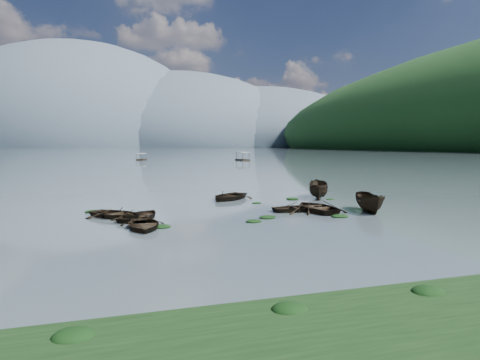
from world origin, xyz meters
name	(u,v)px	position (x,y,z in m)	size (l,w,h in m)	color
ground_plane	(299,228)	(0.00, 0.00, 0.00)	(2400.00, 2400.00, 0.00)	#526066
haze_mtn_b	(80,147)	(-60.00, 900.00, 0.00)	(520.00, 520.00, 340.00)	#475666
haze_mtn_c	(179,147)	(140.00, 900.00, 0.00)	(520.00, 520.00, 260.00)	#475666
haze_mtn_d	(257,147)	(320.00, 900.00, 0.00)	(520.00, 520.00, 220.00)	#475666
rowboat_0	(143,229)	(-9.04, 2.80, 0.00)	(2.87, 4.02, 0.83)	black
rowboat_1	(140,219)	(-8.97, 6.32, 0.00)	(2.94, 4.11, 0.85)	black
rowboat_3	(317,211)	(4.20, 5.77, 0.00)	(3.42, 4.79, 0.99)	black
rowboat_4	(299,211)	(2.89, 6.16, 0.00)	(2.89, 4.05, 0.84)	black
rowboat_5	(370,212)	(7.85, 4.23, 0.00)	(1.67, 4.44, 1.72)	black
rowboat_6	(117,218)	(-10.48, 7.34, 0.00)	(3.05, 4.27, 0.88)	black
rowboat_7	(229,200)	(-0.34, 14.43, 0.00)	(3.45, 4.83, 1.00)	black
rowboat_8	(318,198)	(8.07, 12.93, 0.00)	(1.79, 4.75, 1.83)	black
weed_clump_0	(162,228)	(-7.92, 2.76, 0.00)	(1.11, 0.91, 0.24)	black
weed_clump_1	(254,222)	(-1.94, 2.80, 0.00)	(1.07, 0.85, 0.24)	black
weed_clump_2	(267,218)	(-0.54, 3.95, 0.00)	(1.18, 0.94, 0.26)	black
weed_clump_3	(330,200)	(8.60, 11.52, 0.00)	(0.78, 0.65, 0.17)	black
weed_clump_4	(340,217)	(4.48, 2.86, 0.00)	(1.24, 0.98, 0.26)	black
weed_clump_5	(93,212)	(-12.15, 10.26, 0.00)	(1.12, 0.90, 0.24)	black
weed_clump_6	(256,203)	(1.24, 11.19, 0.00)	(0.86, 0.72, 0.18)	black
weed_clump_7	(292,200)	(5.28, 12.63, 0.00)	(1.17, 0.94, 0.26)	black
pontoon_centre	(141,160)	(0.14, 121.27, 0.00)	(2.29, 5.49, 2.11)	black
pontoon_right	(243,160)	(31.20, 108.40, 0.00)	(2.75, 6.60, 2.53)	black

